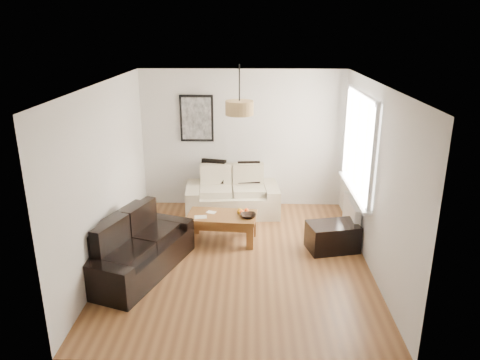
{
  "coord_description": "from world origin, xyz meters",
  "views": [
    {
      "loc": [
        0.19,
        -6.13,
        3.34
      ],
      "look_at": [
        0.0,
        0.6,
        1.05
      ],
      "focal_mm": 34.16,
      "sensor_mm": 36.0,
      "label": 1
    }
  ],
  "objects_px": {
    "sofa_leather": "(137,246)",
    "ottoman": "(333,237)",
    "loveseat_cream": "(232,192)",
    "coffee_table": "(222,228)"
  },
  "relations": [
    {
      "from": "sofa_leather",
      "to": "coffee_table",
      "type": "relative_size",
      "value": 1.65
    },
    {
      "from": "loveseat_cream",
      "to": "coffee_table",
      "type": "bearing_deg",
      "value": -100.57
    },
    {
      "from": "loveseat_cream",
      "to": "ottoman",
      "type": "xyz_separation_m",
      "value": [
        1.63,
        -1.44,
        -0.2
      ]
    },
    {
      "from": "sofa_leather",
      "to": "ottoman",
      "type": "relative_size",
      "value": 2.39
    },
    {
      "from": "sofa_leather",
      "to": "coffee_table",
      "type": "xyz_separation_m",
      "value": [
        1.14,
        1.01,
        -0.17
      ]
    },
    {
      "from": "coffee_table",
      "to": "ottoman",
      "type": "height_order",
      "value": "coffee_table"
    },
    {
      "from": "loveseat_cream",
      "to": "sofa_leather",
      "type": "xyz_separation_m",
      "value": [
        -1.25,
        -2.18,
        -0.03
      ]
    },
    {
      "from": "ottoman",
      "to": "sofa_leather",
      "type": "bearing_deg",
      "value": -165.61
    },
    {
      "from": "loveseat_cream",
      "to": "sofa_leather",
      "type": "bearing_deg",
      "value": -124.84
    },
    {
      "from": "sofa_leather",
      "to": "ottoman",
      "type": "height_order",
      "value": "sofa_leather"
    }
  ]
}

